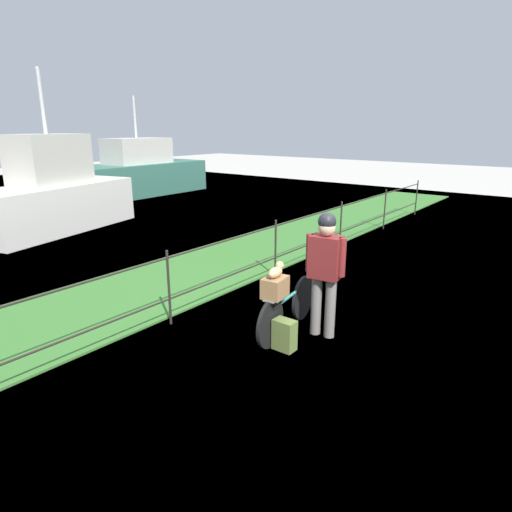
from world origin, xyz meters
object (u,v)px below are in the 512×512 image
(terrier_dog, at_px, (276,271))
(moored_boat_far, at_px, (139,174))
(wooden_crate, at_px, (275,287))
(backpack_on_paving, at_px, (284,335))
(mooring_bollard, at_px, (319,263))
(cyclist_person, at_px, (325,264))
(moored_boat_mid, at_px, (54,196))
(bicycle_main, at_px, (287,309))

(terrier_dog, distance_m, moored_boat_far, 14.02)
(wooden_crate, bearing_deg, moored_boat_far, 58.98)
(backpack_on_paving, relative_size, moored_boat_far, 0.07)
(backpack_on_paving, bearing_deg, mooring_bollard, -67.61)
(cyclist_person, relative_size, mooring_bollard, 4.71)
(backpack_on_paving, height_order, mooring_bollard, backpack_on_paving)
(wooden_crate, distance_m, backpack_on_paving, 0.61)
(wooden_crate, relative_size, mooring_bollard, 0.95)
(moored_boat_mid, bearing_deg, bicycle_main, -98.94)
(wooden_crate, relative_size, moored_boat_far, 0.06)
(mooring_bollard, relative_size, moored_boat_far, 0.06)
(moored_boat_far, bearing_deg, wooden_crate, -121.02)
(moored_boat_mid, bearing_deg, mooring_bollard, -80.67)
(bicycle_main, xyz_separation_m, moored_boat_far, (6.87, 11.98, 0.52))
(terrier_dog, distance_m, moored_boat_mid, 8.60)
(terrier_dog, xyz_separation_m, cyclist_person, (0.56, -0.38, 0.02))
(terrier_dog, height_order, moored_boat_far, moored_boat_far)
(backpack_on_paving, relative_size, mooring_bollard, 1.12)
(mooring_bollard, distance_m, moored_boat_far, 11.86)
(wooden_crate, distance_m, terrier_dog, 0.21)
(terrier_dog, bearing_deg, backpack_on_paving, -113.57)
(cyclist_person, xyz_separation_m, mooring_bollard, (2.31, 1.38, -0.82))
(wooden_crate, xyz_separation_m, mooring_bollard, (2.90, 1.01, -0.60))
(bicycle_main, height_order, mooring_bollard, bicycle_main)
(terrier_dog, height_order, cyclist_person, cyclist_person)
(cyclist_person, height_order, moored_boat_mid, moored_boat_mid)
(backpack_on_paving, xyz_separation_m, moored_boat_far, (7.30, 12.23, 0.66))
(cyclist_person, xyz_separation_m, moored_boat_far, (6.65, 12.40, -0.14))
(wooden_crate, distance_m, moored_boat_far, 14.04)
(terrier_dog, distance_m, backpack_on_paving, 0.81)
(wooden_crate, xyz_separation_m, moored_boat_mid, (1.68, 8.44, 0.16))
(bicycle_main, distance_m, wooden_crate, 0.56)
(terrier_dog, xyz_separation_m, backpack_on_paving, (-0.09, -0.20, -0.78))
(bicycle_main, bearing_deg, mooring_bollard, 20.61)
(bicycle_main, distance_m, mooring_bollard, 2.72)
(moored_boat_far, bearing_deg, bicycle_main, -119.85)
(bicycle_main, distance_m, moored_boat_far, 13.82)
(cyclist_person, bearing_deg, wooden_crate, 147.52)
(mooring_bollard, bearing_deg, cyclist_person, -149.21)
(bicycle_main, relative_size, mooring_bollard, 4.59)
(cyclist_person, height_order, moored_boat_far, moored_boat_far)
(cyclist_person, bearing_deg, backpack_on_paving, 165.09)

